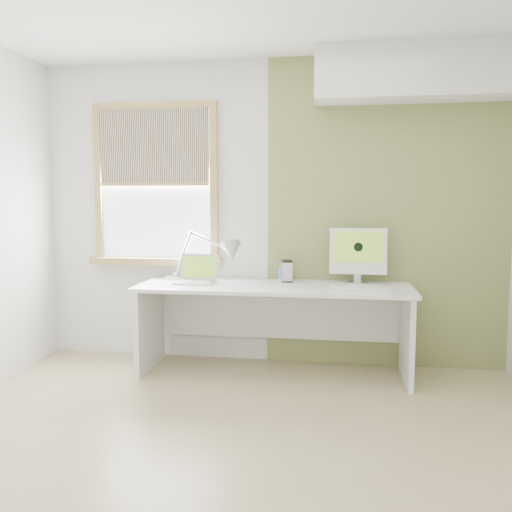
% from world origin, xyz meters
% --- Properties ---
extents(room, '(4.04, 3.54, 2.64)m').
position_xyz_m(room, '(0.00, 0.00, 1.30)').
color(room, tan).
rests_on(room, ground).
extents(accent_wall, '(2.00, 0.02, 2.60)m').
position_xyz_m(accent_wall, '(1.00, 1.74, 1.30)').
color(accent_wall, olive).
rests_on(accent_wall, room).
extents(soffit, '(1.60, 0.40, 0.42)m').
position_xyz_m(soffit, '(1.20, 1.57, 2.40)').
color(soffit, white).
rests_on(soffit, room).
extents(window, '(1.20, 0.14, 1.42)m').
position_xyz_m(window, '(-1.00, 1.71, 1.54)').
color(window, '#A68142').
rests_on(window, room).
extents(desk, '(2.20, 0.70, 0.73)m').
position_xyz_m(desk, '(0.10, 1.44, 0.53)').
color(desk, white).
rests_on(desk, room).
extents(desk_lamp, '(0.74, 0.31, 0.42)m').
position_xyz_m(desk_lamp, '(-0.38, 1.54, 0.95)').
color(desk_lamp, silver).
rests_on(desk_lamp, desk).
extents(laptop, '(0.34, 0.28, 0.23)m').
position_xyz_m(laptop, '(-0.55, 1.42, 0.79)').
color(laptop, silver).
rests_on(laptop, desk).
extents(phone_dock, '(0.07, 0.07, 0.12)m').
position_xyz_m(phone_dock, '(0.14, 1.57, 0.76)').
color(phone_dock, silver).
rests_on(phone_dock, desk).
extents(external_drive, '(0.11, 0.15, 0.18)m').
position_xyz_m(external_drive, '(0.18, 1.59, 0.82)').
color(external_drive, silver).
rests_on(external_drive, desk).
extents(imac, '(0.46, 0.15, 0.45)m').
position_xyz_m(imac, '(0.77, 1.59, 0.98)').
color(imac, silver).
rests_on(imac, desk).
extents(keyboard, '(0.48, 0.19, 0.02)m').
position_xyz_m(keyboard, '(0.78, 1.21, 0.74)').
color(keyboard, white).
rests_on(keyboard, desk).
extents(mouse, '(0.08, 0.12, 0.03)m').
position_xyz_m(mouse, '(0.58, 1.26, 0.75)').
color(mouse, white).
rests_on(mouse, desk).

